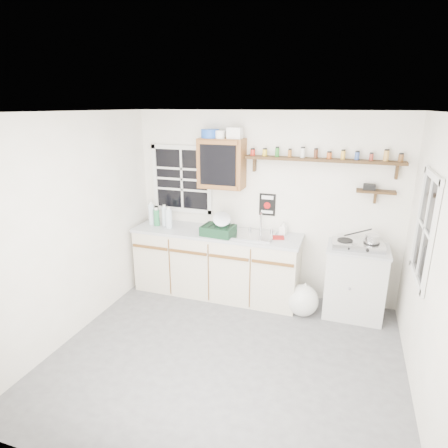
# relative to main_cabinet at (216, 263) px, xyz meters

# --- Properties ---
(room) EXTENTS (3.64, 3.24, 2.54)m
(room) POSITION_rel_main_cabinet_xyz_m (0.58, -1.30, 0.79)
(room) COLOR #4E4E50
(room) RESTS_ON ground
(main_cabinet) EXTENTS (2.31, 0.63, 0.92)m
(main_cabinet) POSITION_rel_main_cabinet_xyz_m (0.00, 0.00, 0.00)
(main_cabinet) COLOR beige
(main_cabinet) RESTS_ON floor
(right_cabinet) EXTENTS (0.73, 0.57, 0.91)m
(right_cabinet) POSITION_rel_main_cabinet_xyz_m (1.83, 0.03, -0.01)
(right_cabinet) COLOR #B3B3AD
(right_cabinet) RESTS_ON floor
(sink) EXTENTS (0.52, 0.44, 0.29)m
(sink) POSITION_rel_main_cabinet_xyz_m (0.54, 0.01, 0.47)
(sink) COLOR #B4B5B9
(sink) RESTS_ON main_cabinet
(upper_cabinet) EXTENTS (0.60, 0.32, 0.65)m
(upper_cabinet) POSITION_rel_main_cabinet_xyz_m (0.03, 0.14, 1.36)
(upper_cabinet) COLOR brown
(upper_cabinet) RESTS_ON wall_back
(upper_cabinet_clutter) EXTENTS (0.55, 0.24, 0.14)m
(upper_cabinet_clutter) POSITION_rel_main_cabinet_xyz_m (0.00, 0.14, 1.75)
(upper_cabinet_clutter) COLOR #1B4AB2
(upper_cabinet_clutter) RESTS_ON upper_cabinet
(spice_shelf) EXTENTS (1.91, 0.18, 0.34)m
(spice_shelf) POSITION_rel_main_cabinet_xyz_m (1.31, 0.21, 1.47)
(spice_shelf) COLOR black
(spice_shelf) RESTS_ON wall_back
(secondary_shelf) EXTENTS (0.45, 0.16, 0.24)m
(secondary_shelf) POSITION_rel_main_cabinet_xyz_m (1.94, 0.22, 1.12)
(secondary_shelf) COLOR black
(secondary_shelf) RESTS_ON wall_back
(warning_sign) EXTENTS (0.22, 0.02, 0.30)m
(warning_sign) POSITION_rel_main_cabinet_xyz_m (0.63, 0.29, 0.82)
(warning_sign) COLOR black
(warning_sign) RESTS_ON wall_back
(window_back) EXTENTS (0.93, 0.03, 0.98)m
(window_back) POSITION_rel_main_cabinet_xyz_m (-0.62, 0.29, 1.09)
(window_back) COLOR black
(window_back) RESTS_ON wall_back
(window_right) EXTENTS (0.03, 0.78, 1.08)m
(window_right) POSITION_rel_main_cabinet_xyz_m (2.37, -0.75, 0.99)
(window_right) COLOR black
(window_right) RESTS_ON wall_back
(water_bottles) EXTENTS (0.39, 0.15, 0.33)m
(water_bottles) POSITION_rel_main_cabinet_xyz_m (-0.83, -0.01, 0.60)
(water_bottles) COLOR silver
(water_bottles) RESTS_ON main_cabinet
(dish_rack) EXTENTS (0.44, 0.34, 0.31)m
(dish_rack) POSITION_rel_main_cabinet_xyz_m (0.09, -0.11, 0.56)
(dish_rack) COLOR #10311C
(dish_rack) RESTS_ON main_cabinet
(soap_bottle) EXTENTS (0.10, 0.10, 0.19)m
(soap_bottle) POSITION_rel_main_cabinet_xyz_m (0.89, 0.15, 0.55)
(soap_bottle) COLOR white
(soap_bottle) RESTS_ON main_cabinet
(rag) EXTENTS (0.17, 0.16, 0.02)m
(rag) POSITION_rel_main_cabinet_xyz_m (0.85, 0.00, 0.47)
(rag) COLOR maroon
(rag) RESTS_ON main_cabinet
(hotplate) EXTENTS (0.63, 0.37, 0.09)m
(hotplate) POSITION_rel_main_cabinet_xyz_m (1.82, 0.01, 0.49)
(hotplate) COLOR #B4B5B9
(hotplate) RESTS_ON right_cabinet
(saucepan) EXTENTS (0.40, 0.22, 0.17)m
(saucepan) POSITION_rel_main_cabinet_xyz_m (1.97, 0.01, 0.58)
(saucepan) COLOR #B4B5B9
(saucepan) RESTS_ON hotplate
(trash_bag) EXTENTS (0.41, 0.37, 0.47)m
(trash_bag) POSITION_rel_main_cabinet_xyz_m (1.24, -0.20, -0.26)
(trash_bag) COLOR silver
(trash_bag) RESTS_ON floor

